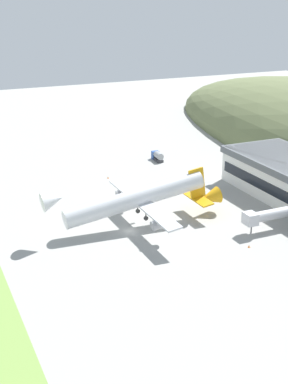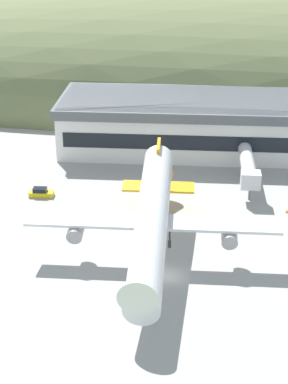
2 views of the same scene
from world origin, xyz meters
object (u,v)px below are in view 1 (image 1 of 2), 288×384
Objects in this scene: jetway_0 at (271,215)px; fuel_truck at (157,156)px; traffic_cone_0 at (249,246)px; traffic_cone_1 at (108,177)px; service_car_0 at (176,185)px; cargo_airplane at (139,199)px.

jetway_0 reaches higher than fuel_truck.
fuel_truck is at bearing 171.91° from traffic_cone_0.
traffic_cone_0 is 1.00× the size of traffic_cone_1.
fuel_truck is 11.06× the size of traffic_cone_0.
jetway_0 is 37.59m from service_car_0.
service_car_0 is 0.67× the size of fuel_truck.
jetway_0 is 28.97× the size of traffic_cone_0.
traffic_cone_0 is at bearing 12.01° from traffic_cone_1.
traffic_cone_0 is (42.83, -3.34, -0.38)m from service_car_0.
fuel_truck is at bearing 149.75° from cargo_airplane.
jetway_0 reaches higher than traffic_cone_1.
jetway_0 is at bearing 0.38° from fuel_truck.
jetway_0 is at bearing 120.41° from traffic_cone_0.
cargo_airplane is 28.94m from traffic_cone_0.
traffic_cone_1 is (-58.54, -12.46, 0.00)m from traffic_cone_0.
fuel_truck is (-47.69, 27.81, -5.47)m from cargo_airplane.
jetway_0 reaches higher than traffic_cone_0.
service_car_0 is 27.34m from fuel_truck.
cargo_airplane reaches higher than fuel_truck.
jetway_0 is 3.91× the size of service_car_0.
cargo_airplane reaches higher than traffic_cone_0.
fuel_truck is (-63.34, -0.41, -2.47)m from jetway_0.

